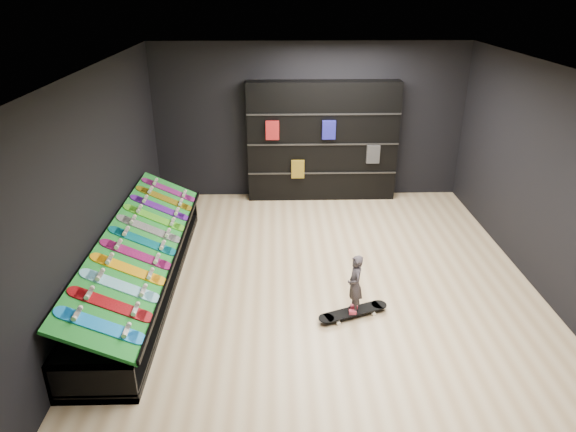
{
  "coord_description": "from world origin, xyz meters",
  "views": [
    {
      "loc": [
        -0.67,
        -6.29,
        3.95
      ],
      "look_at": [
        -0.5,
        0.2,
        1.0
      ],
      "focal_mm": 32.0,
      "sensor_mm": 36.0,
      "label": 1
    }
  ],
  "objects_px": {
    "floor_skateboard": "(353,314)",
    "child": "(354,295)",
    "back_shelving": "(322,142)",
    "display_rack": "(143,272)"
  },
  "relations": [
    {
      "from": "back_shelving",
      "to": "child",
      "type": "distance_m",
      "value": 4.18
    },
    {
      "from": "display_rack",
      "to": "back_shelving",
      "type": "xyz_separation_m",
      "value": [
        2.79,
        3.32,
        0.9
      ]
    },
    {
      "from": "floor_skateboard",
      "to": "child",
      "type": "xyz_separation_m",
      "value": [
        0.0,
        0.0,
        0.29
      ]
    },
    {
      "from": "display_rack",
      "to": "child",
      "type": "height_order",
      "value": "child"
    },
    {
      "from": "child",
      "to": "floor_skateboard",
      "type": "bearing_deg",
      "value": 0.0
    },
    {
      "from": "display_rack",
      "to": "floor_skateboard",
      "type": "distance_m",
      "value": 2.98
    },
    {
      "from": "back_shelving",
      "to": "floor_skateboard",
      "type": "height_order",
      "value": "back_shelving"
    },
    {
      "from": "display_rack",
      "to": "back_shelving",
      "type": "relative_size",
      "value": 1.56
    },
    {
      "from": "display_rack",
      "to": "back_shelving",
      "type": "bearing_deg",
      "value": 49.91
    },
    {
      "from": "child",
      "to": "back_shelving",
      "type": "bearing_deg",
      "value": 177.48
    }
  ]
}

